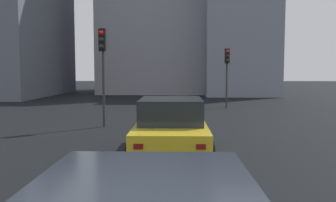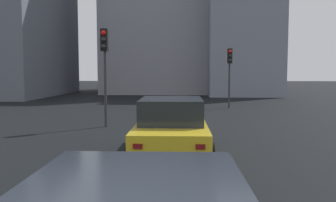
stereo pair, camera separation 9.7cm
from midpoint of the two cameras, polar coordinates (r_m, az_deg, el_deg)
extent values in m
cube|color=gold|center=(9.77, 0.86, -5.19)|extent=(4.48, 1.84, 0.68)
cube|color=#1E232B|center=(9.45, 0.83, -1.51)|extent=(2.02, 1.61, 0.63)
cylinder|color=black|center=(11.20, 5.67, -5.37)|extent=(0.64, 0.22, 0.64)
cylinder|color=black|center=(11.23, -3.66, -5.33)|extent=(0.64, 0.22, 0.64)
cylinder|color=black|center=(8.50, 6.87, -8.66)|extent=(0.64, 0.22, 0.64)
cylinder|color=black|center=(8.54, -5.51, -8.58)|extent=(0.64, 0.22, 0.64)
cube|color=maroon|center=(7.55, 5.52, -7.24)|extent=(0.03, 0.20, 0.11)
cube|color=maroon|center=(7.58, -4.47, -7.18)|extent=(0.03, 0.20, 0.11)
cylinder|color=#2D2D30|center=(14.86, -9.70, 1.83)|extent=(0.11, 0.11, 3.08)
cube|color=black|center=(14.84, -9.88, 9.51)|extent=(0.22, 0.30, 0.90)
sphere|color=red|center=(14.76, -10.03, 10.59)|extent=(0.20, 0.20, 0.20)
sphere|color=black|center=(14.73, -10.01, 9.55)|extent=(0.20, 0.20, 0.20)
sphere|color=black|center=(14.71, -9.99, 8.50)|extent=(0.20, 0.20, 0.20)
cylinder|color=#2D2D30|center=(22.45, 9.80, 2.38)|extent=(0.11, 0.11, 2.75)
cube|color=black|center=(22.39, 9.90, 7.05)|extent=(0.21, 0.29, 0.90)
sphere|color=red|center=(22.29, 9.95, 7.75)|extent=(0.20, 0.20, 0.20)
sphere|color=black|center=(22.28, 9.94, 7.06)|extent=(0.20, 0.20, 0.20)
sphere|color=black|center=(22.27, 9.93, 6.36)|extent=(0.20, 0.20, 0.20)
cube|color=gray|center=(36.75, 11.34, 9.94)|extent=(10.37, 6.54, 11.29)
cube|color=gray|center=(40.75, -1.04, 14.18)|extent=(12.76, 11.30, 17.87)
cube|color=slate|center=(37.30, -24.10, 10.40)|extent=(14.27, 9.29, 12.41)
camera|label=1|loc=(0.05, -89.67, 0.03)|focal=38.44mm
camera|label=2|loc=(0.05, 90.33, -0.03)|focal=38.44mm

